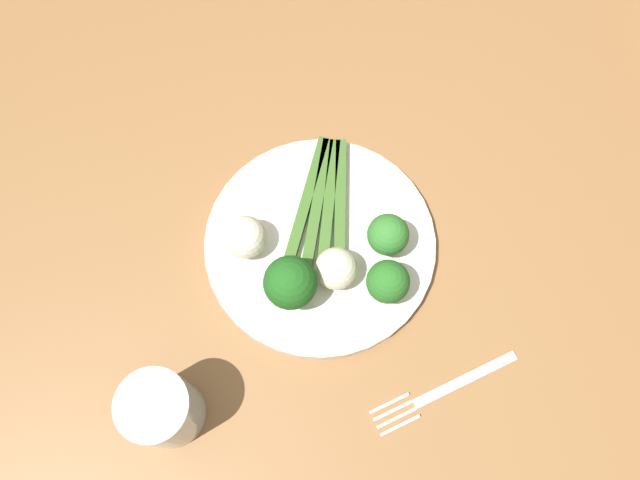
{
  "coord_description": "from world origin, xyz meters",
  "views": [
    {
      "loc": [
        -0.18,
        0.15,
        1.42
      ],
      "look_at": [
        0.04,
        0.06,
        0.77
      ],
      "focal_mm": 35.61,
      "sensor_mm": 36.0,
      "label": 1
    }
  ],
  "objects_px": {
    "dining_table": "(375,283)",
    "broccoli_right": "(388,282)",
    "plate": "(320,244)",
    "cauliflower_outer_edge": "(338,271)",
    "fork": "(444,390)",
    "broccoli_near_center": "(388,235)",
    "water_glass": "(162,410)",
    "broccoli_front": "(289,280)",
    "cauliflower_near_fork": "(245,237)",
    "asparagus_bundle": "(323,203)"
  },
  "relations": [
    {
      "from": "plate",
      "to": "broccoli_front",
      "type": "relative_size",
      "value": 3.76
    },
    {
      "from": "broccoli_front",
      "to": "plate",
      "type": "bearing_deg",
      "value": -52.92
    },
    {
      "from": "broccoli_right",
      "to": "broccoli_near_center",
      "type": "xyz_separation_m",
      "value": [
        0.05,
        -0.02,
        -0.0
      ]
    },
    {
      "from": "dining_table",
      "to": "cauliflower_near_fork",
      "type": "xyz_separation_m",
      "value": [
        0.07,
        0.13,
        0.13
      ]
    },
    {
      "from": "plate",
      "to": "broccoli_right",
      "type": "height_order",
      "value": "broccoli_right"
    },
    {
      "from": "dining_table",
      "to": "cauliflower_outer_edge",
      "type": "distance_m",
      "value": 0.14
    },
    {
      "from": "dining_table",
      "to": "broccoli_right",
      "type": "bearing_deg",
      "value": 158.13
    },
    {
      "from": "plate",
      "to": "fork",
      "type": "relative_size",
      "value": 1.54
    },
    {
      "from": "broccoli_near_center",
      "to": "cauliflower_outer_edge",
      "type": "height_order",
      "value": "broccoli_near_center"
    },
    {
      "from": "broccoli_near_center",
      "to": "cauliflower_near_fork",
      "type": "relative_size",
      "value": 1.18
    },
    {
      "from": "cauliflower_near_fork",
      "to": "water_glass",
      "type": "bearing_deg",
      "value": 134.84
    },
    {
      "from": "cauliflower_outer_edge",
      "to": "cauliflower_near_fork",
      "type": "height_order",
      "value": "cauliflower_near_fork"
    },
    {
      "from": "broccoli_right",
      "to": "broccoli_front",
      "type": "distance_m",
      "value": 0.1
    },
    {
      "from": "water_glass",
      "to": "dining_table",
      "type": "bearing_deg",
      "value": -76.3
    },
    {
      "from": "broccoli_near_center",
      "to": "cauliflower_near_fork",
      "type": "distance_m",
      "value": 0.15
    },
    {
      "from": "dining_table",
      "to": "plate",
      "type": "distance_m",
      "value": 0.12
    },
    {
      "from": "plate",
      "to": "asparagus_bundle",
      "type": "xyz_separation_m",
      "value": [
        0.04,
        -0.02,
        0.01
      ]
    },
    {
      "from": "plate",
      "to": "broccoli_front",
      "type": "height_order",
      "value": "broccoli_front"
    },
    {
      "from": "cauliflower_near_fork",
      "to": "fork",
      "type": "height_order",
      "value": "cauliflower_near_fork"
    },
    {
      "from": "cauliflower_near_fork",
      "to": "fork",
      "type": "xyz_separation_m",
      "value": [
        -0.23,
        -0.13,
        -0.04
      ]
    },
    {
      "from": "dining_table",
      "to": "fork",
      "type": "relative_size",
      "value": 8.59
    },
    {
      "from": "cauliflower_outer_edge",
      "to": "water_glass",
      "type": "height_order",
      "value": "water_glass"
    },
    {
      "from": "cauliflower_near_fork",
      "to": "broccoli_right",
      "type": "bearing_deg",
      "value": -132.85
    },
    {
      "from": "broccoli_right",
      "to": "water_glass",
      "type": "bearing_deg",
      "value": 96.4
    },
    {
      "from": "water_glass",
      "to": "asparagus_bundle",
      "type": "bearing_deg",
      "value": -57.83
    },
    {
      "from": "cauliflower_near_fork",
      "to": "fork",
      "type": "distance_m",
      "value": 0.26
    },
    {
      "from": "broccoli_front",
      "to": "broccoli_near_center",
      "type": "bearing_deg",
      "value": -86.89
    },
    {
      "from": "plate",
      "to": "fork",
      "type": "bearing_deg",
      "value": -164.76
    },
    {
      "from": "broccoli_front",
      "to": "water_glass",
      "type": "xyz_separation_m",
      "value": [
        -0.07,
        0.16,
        -0.01
      ]
    },
    {
      "from": "cauliflower_outer_edge",
      "to": "cauliflower_near_fork",
      "type": "xyz_separation_m",
      "value": [
        0.07,
        0.07,
        0.0
      ]
    },
    {
      "from": "broccoli_near_center",
      "to": "cauliflower_outer_edge",
      "type": "distance_m",
      "value": 0.07
    },
    {
      "from": "broccoli_front",
      "to": "cauliflower_outer_edge",
      "type": "relative_size",
      "value": 1.5
    },
    {
      "from": "broccoli_right",
      "to": "cauliflower_outer_edge",
      "type": "height_order",
      "value": "broccoli_right"
    },
    {
      "from": "broccoli_front",
      "to": "broccoli_near_center",
      "type": "xyz_separation_m",
      "value": [
        0.01,
        -0.11,
        -0.01
      ]
    },
    {
      "from": "broccoli_front",
      "to": "water_glass",
      "type": "distance_m",
      "value": 0.17
    },
    {
      "from": "dining_table",
      "to": "broccoli_near_center",
      "type": "xyz_separation_m",
      "value": [
        0.01,
        -0.01,
        0.14
      ]
    },
    {
      "from": "dining_table",
      "to": "fork",
      "type": "distance_m",
      "value": 0.18
    },
    {
      "from": "dining_table",
      "to": "broccoli_near_center",
      "type": "distance_m",
      "value": 0.14
    },
    {
      "from": "dining_table",
      "to": "plate",
      "type": "relative_size",
      "value": 5.56
    },
    {
      "from": "dining_table",
      "to": "plate",
      "type": "bearing_deg",
      "value": 53.28
    },
    {
      "from": "cauliflower_outer_edge",
      "to": "broccoli_right",
      "type": "bearing_deg",
      "value": -129.26
    },
    {
      "from": "cauliflower_outer_edge",
      "to": "fork",
      "type": "height_order",
      "value": "cauliflower_outer_edge"
    },
    {
      "from": "asparagus_bundle",
      "to": "broccoli_near_center",
      "type": "relative_size",
      "value": 2.91
    },
    {
      "from": "cauliflower_outer_edge",
      "to": "fork",
      "type": "bearing_deg",
      "value": -160.63
    },
    {
      "from": "asparagus_bundle",
      "to": "water_glass",
      "type": "xyz_separation_m",
      "value": [
        -0.15,
        0.23,
        0.02
      ]
    },
    {
      "from": "plate",
      "to": "broccoli_right",
      "type": "xyz_separation_m",
      "value": [
        -0.08,
        -0.04,
        0.04
      ]
    },
    {
      "from": "dining_table",
      "to": "water_glass",
      "type": "xyz_separation_m",
      "value": [
        -0.07,
        0.27,
        0.14
      ]
    },
    {
      "from": "fork",
      "to": "broccoli_right",
      "type": "bearing_deg",
      "value": -85.65
    },
    {
      "from": "dining_table",
      "to": "cauliflower_outer_edge",
      "type": "bearing_deg",
      "value": 93.28
    },
    {
      "from": "broccoli_right",
      "to": "dining_table",
      "type": "bearing_deg",
      "value": -21.87
    }
  ]
}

